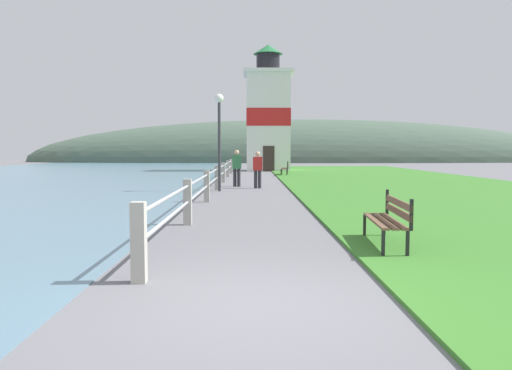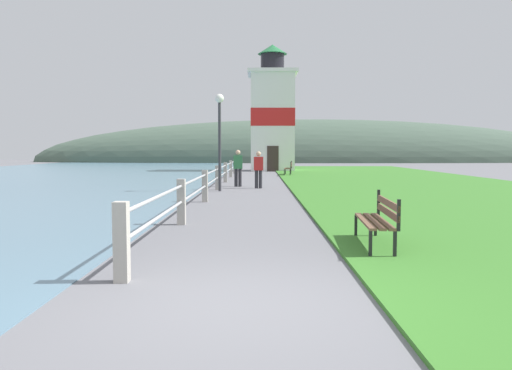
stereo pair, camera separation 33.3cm
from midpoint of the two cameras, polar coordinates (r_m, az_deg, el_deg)
ground_plane at (r=5.55m, az=-0.78°, el=-13.72°), size 160.00×160.00×0.00m
grass_verge at (r=24.46m, az=18.15°, el=-0.06°), size 12.00×53.83×0.06m
seawall_railing at (r=21.12m, az=-3.97°, el=1.07°), size 0.18×29.68×1.04m
park_bench_near at (r=8.87m, az=14.91°, el=-3.57°), size 0.61×1.94×0.94m
park_bench_midway at (r=33.02m, az=4.09°, el=2.02°), size 0.64×1.84×0.94m
lighthouse at (r=40.91m, az=2.11°, el=7.92°), size 3.95×3.95×10.15m
person_strolling at (r=22.97m, az=-1.66°, el=2.10°), size 0.42×0.23×1.69m
person_by_railing at (r=21.93m, az=0.72°, el=1.92°), size 0.41×0.25×1.63m
lamp_post at (r=20.48m, az=-3.72°, el=6.96°), size 0.36×0.36×3.96m
distant_hillside at (r=71.63m, az=6.68°, el=2.66°), size 80.00×16.00×12.00m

